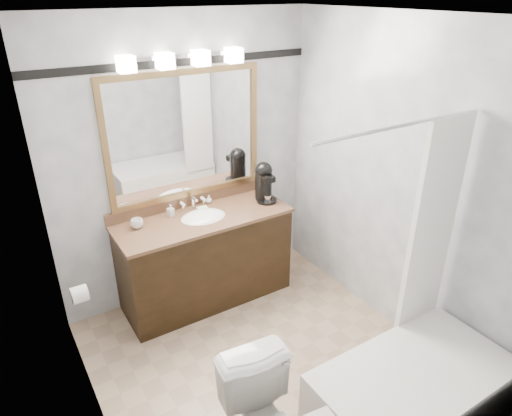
% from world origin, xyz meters
% --- Properties ---
extents(room, '(2.42, 2.62, 2.52)m').
position_xyz_m(room, '(0.00, 0.00, 1.25)').
color(room, tan).
rests_on(room, ground).
extents(vanity, '(1.53, 0.58, 0.97)m').
position_xyz_m(vanity, '(0.00, 1.02, 0.44)').
color(vanity, black).
rests_on(vanity, ground).
extents(mirror, '(1.40, 0.04, 1.10)m').
position_xyz_m(mirror, '(0.00, 1.28, 1.50)').
color(mirror, olive).
rests_on(mirror, room).
extents(vanity_light_bar, '(1.02, 0.14, 0.12)m').
position_xyz_m(vanity_light_bar, '(0.00, 1.23, 2.13)').
color(vanity_light_bar, silver).
rests_on(vanity_light_bar, room).
extents(accent_stripe, '(2.40, 0.01, 0.06)m').
position_xyz_m(accent_stripe, '(0.00, 1.29, 2.10)').
color(accent_stripe, black).
rests_on(accent_stripe, room).
extents(bathtub, '(1.30, 0.75, 1.96)m').
position_xyz_m(bathtub, '(0.55, -0.90, 0.28)').
color(bathtub, white).
rests_on(bathtub, ground).
extents(tp_roll, '(0.11, 0.12, 0.12)m').
position_xyz_m(tp_roll, '(-1.14, 0.66, 0.70)').
color(tp_roll, white).
rests_on(tp_roll, room).
extents(coffee_maker, '(0.19, 0.24, 0.36)m').
position_xyz_m(coffee_maker, '(0.64, 1.04, 1.04)').
color(coffee_maker, black).
rests_on(coffee_maker, vanity).
extents(cup_left, '(0.12, 0.12, 0.08)m').
position_xyz_m(cup_left, '(-0.55, 1.12, 0.89)').
color(cup_left, white).
rests_on(cup_left, vanity).
extents(soap_bottle_a, '(0.06, 0.06, 0.11)m').
position_xyz_m(soap_bottle_a, '(-0.23, 1.17, 0.90)').
color(soap_bottle_a, white).
rests_on(soap_bottle_a, vanity).
extents(soap_bottle_b, '(0.07, 0.07, 0.07)m').
position_xyz_m(soap_bottle_b, '(0.17, 1.23, 0.89)').
color(soap_bottle_b, white).
rests_on(soap_bottle_b, vanity).
extents(soap_bar, '(0.10, 0.07, 0.03)m').
position_xyz_m(soap_bar, '(0.05, 1.13, 0.86)').
color(soap_bar, beige).
rests_on(soap_bar, vanity).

